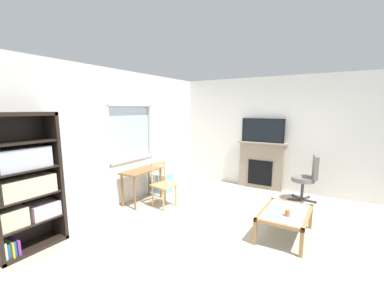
{
  "coord_description": "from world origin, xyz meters",
  "views": [
    {
      "loc": [
        -3.71,
        -1.5,
        1.96
      ],
      "look_at": [
        0.13,
        0.82,
        1.18
      ],
      "focal_mm": 23.96,
      "sensor_mm": 36.0,
      "label": 1
    }
  ],
  "objects": [
    {
      "name": "tv",
      "position": [
        2.48,
        0.23,
        1.45
      ],
      "size": [
        0.06,
        1.02,
        0.58
      ],
      "color": "black",
      "rests_on": "fireplace"
    },
    {
      "name": "wooden_chair",
      "position": [
        0.25,
        1.58,
        0.46
      ],
      "size": [
        0.48,
        0.47,
        0.9
      ],
      "color": "tan",
      "rests_on": "ground"
    },
    {
      "name": "coffee_table",
      "position": [
        0.22,
        -0.81,
        0.35
      ],
      "size": [
        1.03,
        0.68,
        0.41
      ],
      "color": "#8C9E99",
      "rests_on": "ground"
    },
    {
      "name": "sippy_cup",
      "position": [
        0.06,
        -0.87,
        0.45
      ],
      "size": [
        0.07,
        0.07,
        0.09
      ],
      "primitive_type": "cylinder",
      "color": "orange",
      "rests_on": "coffee_table"
    },
    {
      "name": "ground",
      "position": [
        0.0,
        0.0,
        -0.01
      ],
      "size": [
        6.19,
        5.89,
        0.02
      ],
      "primitive_type": "cube",
      "color": "#B2A893"
    },
    {
      "name": "desk_under_window",
      "position": [
        0.21,
        2.09,
        0.58
      ],
      "size": [
        0.91,
        0.44,
        0.7
      ],
      "color": "brown",
      "rests_on": "ground"
    },
    {
      "name": "office_chair",
      "position": [
        2.06,
        -0.89,
        0.55
      ],
      "size": [
        0.58,
        0.57,
        1.0
      ],
      "color": "slate",
      "rests_on": "ground"
    },
    {
      "name": "wall_right",
      "position": [
        2.66,
        0.0,
        1.36
      ],
      "size": [
        0.12,
        5.09,
        2.72
      ],
      "primitive_type": "cube",
      "color": "silver",
      "rests_on": "ground"
    },
    {
      "name": "fireplace",
      "position": [
        2.5,
        0.23,
        0.58
      ],
      "size": [
        0.26,
        1.17,
        1.16
      ],
      "color": "gray",
      "rests_on": "ground"
    },
    {
      "name": "wall_back_with_window",
      "position": [
        -0.02,
        2.44,
        1.35
      ],
      "size": [
        5.19,
        0.15,
        2.72
      ],
      "color": "silver",
      "rests_on": "ground"
    },
    {
      "name": "bookshelf",
      "position": [
        -2.02,
        2.2,
        0.92
      ],
      "size": [
        0.9,
        0.38,
        1.92
      ],
      "color": "black",
      "rests_on": "ground"
    },
    {
      "name": "plastic_drawer_unit",
      "position": [
        0.95,
        2.14,
        0.23
      ],
      "size": [
        0.35,
        0.4,
        0.45
      ],
      "primitive_type": "cube",
      "color": "#72ADDB",
      "rests_on": "ground"
    }
  ]
}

